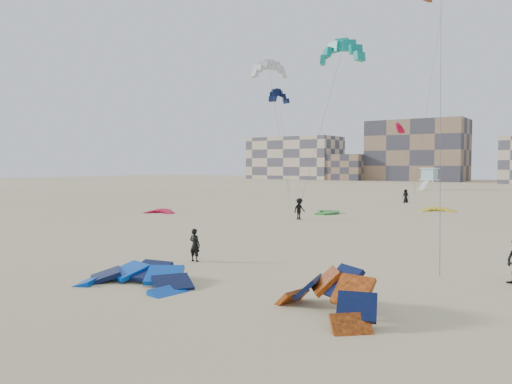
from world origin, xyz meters
The scene contains 17 objects.
ground centered at (0.00, 0.00, 0.00)m, with size 320.00×320.00×0.00m, color beige.
kite_ground_blue centered at (0.17, -3.06, 0.00)m, with size 4.99×5.07×1.39m, color #0042D0, non-canonical shape.
kite_ground_orange centered at (8.36, -2.21, 0.00)m, with size 4.03×3.38×2.34m, color #DB5B13, non-canonical shape.
kite_ground_red centered at (-20.73, 18.79, 0.00)m, with size 2.84×2.97×0.70m, color red, non-canonical shape.
kite_ground_green centered at (-6.94, 28.19, 0.00)m, with size 3.43×3.64×0.43m, color #38912A, non-canonical shape.
kite_ground_yellow centered at (1.65, 36.75, 0.00)m, with size 3.29×3.43×0.70m, color yellow, non-canonical shape.
kitesurfer_main centered at (-1.15, 2.09, 0.83)m, with size 0.61×0.40×1.67m, color black.
kitesurfer_c centered at (-6.33, 21.75, 0.95)m, with size 1.23×0.70×1.90m, color black.
kitesurfer_e centered at (-4.82, 46.32, 0.86)m, with size 0.84×0.55×1.73m, color black.
kite_fly_teal_a centered at (-3.17, 23.30, 14.40)m, with size 6.64×4.01×14.65m.
kite_fly_grey centered at (-16.76, 32.83, 15.84)m, with size 6.73×5.75×16.46m.
kite_fly_navy centered at (-24.18, 46.81, 14.85)m, with size 6.14×5.62×15.25m.
kite_fly_red centered at (-9.46, 57.51, 10.21)m, with size 4.18×3.59×10.52m.
lifeguard_tower_far centered at (-11.72, 81.75, 2.10)m, with size 3.29×5.94×4.23m.
condo_west_a centered at (-70.00, 130.00, 7.00)m, with size 30.00×15.00×14.00m, color beige.
condo_west_b centered at (-30.00, 134.00, 9.00)m, with size 28.00×14.00×18.00m, color #856A50.
condo_fill_left centered at (-50.00, 128.00, 4.00)m, with size 12.00×10.00×8.00m, color #856A50.
Camera 1 is at (15.53, -16.59, 4.88)m, focal length 35.00 mm.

